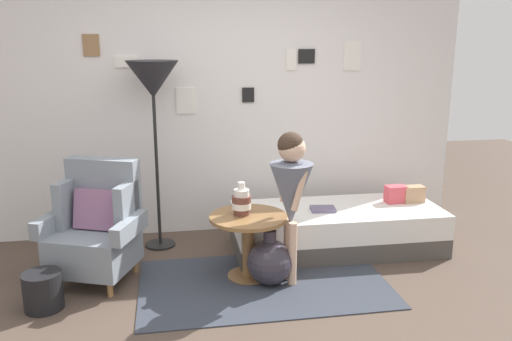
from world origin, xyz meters
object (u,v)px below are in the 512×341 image
(floor_lamp, at_px, (153,85))
(demijohn_near, at_px, (270,262))
(vase_striped, at_px, (242,201))
(daybed, at_px, (337,229))
(book_on_daybed, at_px, (323,209))
(side_table, at_px, (248,232))
(person_child, at_px, (291,187))
(magazine_basket, at_px, (43,291))
(armchair, at_px, (97,227))

(floor_lamp, relative_size, demijohn_near, 3.83)
(vase_striped, distance_m, floor_lamp, 1.35)
(daybed, bearing_deg, book_on_daybed, -162.74)
(side_table, xyz_separation_m, floor_lamp, (-0.72, 0.82, 1.13))
(person_child, bearing_deg, magazine_basket, -176.48)
(person_child, xyz_separation_m, book_on_daybed, (0.44, 0.56, -0.38))
(vase_striped, xyz_separation_m, demijohn_near, (0.20, -0.18, -0.46))
(armchair, distance_m, floor_lamp, 1.33)
(side_table, bearing_deg, demijohn_near, -45.40)
(armchair, bearing_deg, side_table, -9.45)
(daybed, height_order, person_child, person_child)
(daybed, xyz_separation_m, book_on_daybed, (-0.15, -0.05, 0.22))
(demijohn_near, distance_m, magazine_basket, 1.70)
(floor_lamp, xyz_separation_m, person_child, (1.04, -0.97, -0.72))
(armchair, height_order, magazine_basket, armchair)
(vase_striped, height_order, floor_lamp, floor_lamp)
(daybed, distance_m, side_table, 1.03)
(daybed, height_order, book_on_daybed, book_on_daybed)
(book_on_daybed, distance_m, demijohn_near, 0.85)
(vase_striped, relative_size, magazine_basket, 0.97)
(book_on_daybed, height_order, magazine_basket, book_on_daybed)
(daybed, distance_m, person_child, 1.04)
(daybed, height_order, vase_striped, vase_striped)
(armchair, relative_size, floor_lamp, 0.56)
(armchair, bearing_deg, magazine_basket, -126.07)
(daybed, xyz_separation_m, side_table, (-0.90, -0.45, 0.19))
(vase_striped, relative_size, person_child, 0.22)
(armchair, relative_size, side_table, 1.54)
(side_table, bearing_deg, daybed, 26.71)
(side_table, height_order, floor_lamp, floor_lamp)
(armchair, height_order, book_on_daybed, armchair)
(vase_striped, height_order, magazine_basket, vase_striped)
(armchair, xyz_separation_m, book_on_daybed, (1.96, 0.21, -0.02))
(vase_striped, xyz_separation_m, magazine_basket, (-1.50, -0.30, -0.51))
(side_table, bearing_deg, floor_lamp, 131.56)
(book_on_daybed, relative_size, demijohn_near, 0.49)
(floor_lamp, xyz_separation_m, demijohn_near, (0.87, -0.97, -1.33))
(armchair, xyz_separation_m, magazine_basket, (-0.34, -0.47, -0.30))
(armchair, xyz_separation_m, demijohn_near, (1.36, -0.35, -0.25))
(side_table, height_order, book_on_daybed, side_table)
(armchair, relative_size, book_on_daybed, 4.41)
(daybed, relative_size, side_table, 3.03)
(side_table, relative_size, vase_striped, 2.33)
(side_table, bearing_deg, book_on_daybed, 28.49)
(floor_lamp, bearing_deg, person_child, -43.08)
(side_table, height_order, demijohn_near, side_table)
(side_table, xyz_separation_m, book_on_daybed, (0.75, 0.41, 0.03))
(daybed, xyz_separation_m, floor_lamp, (-1.63, 0.36, 1.32))
(magazine_basket, bearing_deg, side_table, 9.77)
(vase_striped, xyz_separation_m, person_child, (0.36, -0.18, 0.15))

